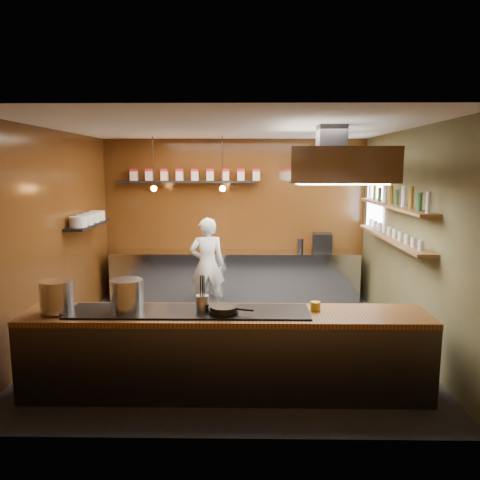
{
  "coord_description": "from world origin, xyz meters",
  "views": [
    {
      "loc": [
        0.23,
        -6.47,
        2.48
      ],
      "look_at": [
        0.12,
        0.4,
        1.4
      ],
      "focal_mm": 35.0,
      "sensor_mm": 36.0,
      "label": 1
    }
  ],
  "objects_px": {
    "extractor_hood": "(331,165)",
    "chef": "(207,265)",
    "stockpot_small": "(127,295)",
    "stockpot_large": "(57,296)",
    "espresso_machine": "(322,243)"
  },
  "relations": [
    {
      "from": "extractor_hood",
      "to": "stockpot_small",
      "type": "distance_m",
      "value": 2.99
    },
    {
      "from": "extractor_hood",
      "to": "stockpot_small",
      "type": "height_order",
      "value": "extractor_hood"
    },
    {
      "from": "extractor_hood",
      "to": "espresso_machine",
      "type": "distance_m",
      "value": 2.92
    },
    {
      "from": "espresso_machine",
      "to": "chef",
      "type": "height_order",
      "value": "chef"
    },
    {
      "from": "extractor_hood",
      "to": "espresso_machine",
      "type": "bearing_deg",
      "value": 82.6
    },
    {
      "from": "extractor_hood",
      "to": "stockpot_large",
      "type": "bearing_deg",
      "value": -158.16
    },
    {
      "from": "espresso_machine",
      "to": "stockpot_small",
      "type": "bearing_deg",
      "value": -120.5
    },
    {
      "from": "chef",
      "to": "espresso_machine",
      "type": "bearing_deg",
      "value": -169.7
    },
    {
      "from": "stockpot_large",
      "to": "espresso_machine",
      "type": "distance_m",
      "value": 5.11
    },
    {
      "from": "stockpot_large",
      "to": "stockpot_small",
      "type": "relative_size",
      "value": 0.98
    },
    {
      "from": "extractor_hood",
      "to": "chef",
      "type": "height_order",
      "value": "extractor_hood"
    },
    {
      "from": "extractor_hood",
      "to": "stockpot_large",
      "type": "relative_size",
      "value": 5.73
    },
    {
      "from": "stockpot_large",
      "to": "stockpot_small",
      "type": "bearing_deg",
      "value": 6.04
    },
    {
      "from": "stockpot_large",
      "to": "chef",
      "type": "bearing_deg",
      "value": 65.59
    },
    {
      "from": "extractor_hood",
      "to": "chef",
      "type": "relative_size",
      "value": 1.22
    }
  ]
}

